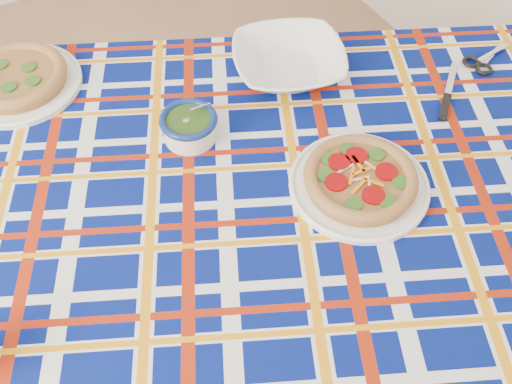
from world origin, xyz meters
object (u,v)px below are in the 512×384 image
main_focaccia_plate (360,178)px  pesto_bowl (189,125)px  serving_bowl (289,62)px  dining_table (261,206)px

main_focaccia_plate → pesto_bowl: (-0.27, 0.32, 0.01)m
main_focaccia_plate → serving_bowl: bearing=81.7°
dining_table → main_focaccia_plate: (0.19, -0.11, 0.11)m
dining_table → serving_bowl: (0.25, 0.30, 0.12)m
dining_table → serving_bowl: bearing=74.9°
main_focaccia_plate → pesto_bowl: bearing=129.6°
dining_table → pesto_bowl: 0.26m
main_focaccia_plate → pesto_bowl: 0.42m
main_focaccia_plate → serving_bowl: 0.42m
pesto_bowl → serving_bowl: (0.33, 0.09, -0.01)m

